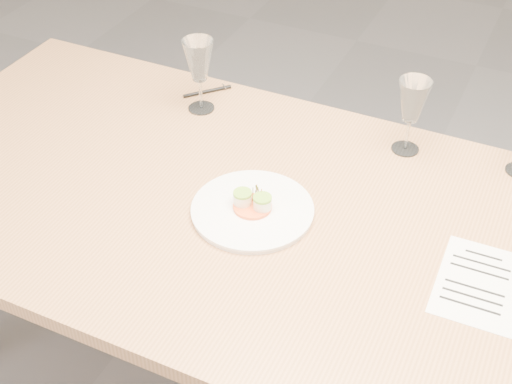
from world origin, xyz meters
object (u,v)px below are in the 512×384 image
at_px(dinner_plate, 253,209).
at_px(wine_glass_0, 199,62).
at_px(recipe_sheet, 484,285).
at_px(ballpoint_pen, 208,91).
at_px(dining_table, 329,250).
at_px(wine_glass_1, 413,103).

xyz_separation_m(dinner_plate, wine_glass_0, (-0.33, 0.35, 0.14)).
relative_size(recipe_sheet, ballpoint_pen, 2.20).
bearing_deg(dining_table, recipe_sheet, -4.11).
relative_size(wine_glass_0, wine_glass_1, 1.03).
bearing_deg(wine_glass_1, dinner_plate, -122.36).
bearing_deg(dining_table, wine_glass_0, 147.85).
height_order(dining_table, dinner_plate, dinner_plate).
distance_m(dining_table, wine_glass_0, 0.66).
distance_m(ballpoint_pen, wine_glass_1, 0.64).
bearing_deg(wine_glass_0, dinner_plate, -46.72).
bearing_deg(wine_glass_1, recipe_sheet, -54.49).
relative_size(dinner_plate, recipe_sheet, 1.15).
bearing_deg(wine_glass_0, dining_table, -32.15).
bearing_deg(recipe_sheet, wine_glass_0, 156.86).
relative_size(dining_table, wine_glass_1, 11.35).
xyz_separation_m(ballpoint_pen, wine_glass_1, (0.62, -0.03, 0.14)).
distance_m(dining_table, ballpoint_pen, 0.69).
bearing_deg(wine_glass_1, wine_glass_0, -174.65).
distance_m(dinner_plate, wine_glass_1, 0.50).
bearing_deg(ballpoint_pen, recipe_sheet, -73.09).
xyz_separation_m(dining_table, recipe_sheet, (0.36, -0.03, 0.07)).
distance_m(dinner_plate, recipe_sheet, 0.55).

